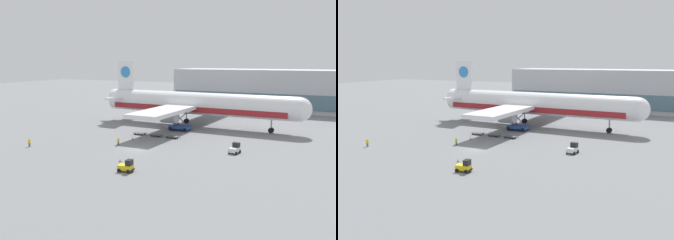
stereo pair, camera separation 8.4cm
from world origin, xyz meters
The scene contains 13 objects.
ground_plane centered at (0.00, 0.00, 0.00)m, with size 400.00×400.00×0.00m, color slate.
terminal_building centered at (21.93, 73.15, 6.99)m, with size 90.00×18.20×14.00m.
airplane_main centered at (-0.67, 29.36, 5.84)m, with size 58.07×48.14×17.00m.
scissor_lift_loader centered at (-1.16, 22.35, 2.07)m, with size 5.25×3.45×5.44m.
baggage_tug_foreground centered at (17.82, 5.88, 0.88)m, with size 2.01×2.66×2.00m.
baggage_tug_mid centered at (6.00, -13.25, 0.88)m, with size 2.59×1.87×2.00m.
baggage_dolly_lead centered at (-7.25, 13.02, 0.39)m, with size 3.75×1.69×0.48m.
baggage_dolly_second centered at (-2.88, 13.02, 0.39)m, with size 3.75×1.69×0.48m.
baggage_dolly_third centered at (1.31, 12.83, 0.39)m, with size 3.75×1.69×0.48m.
ground_crew_near centered at (-20.92, -7.60, 0.97)m, with size 0.49×0.38×1.66m.
ground_crew_far centered at (-5.55, 1.53, 0.99)m, with size 0.53×0.34×1.69m.
traffic_cone_near centered at (-5.92, 7.66, 0.30)m, with size 0.40×0.40×0.62m.
traffic_cone_far centered at (1.83, -8.88, 0.30)m, with size 0.40×0.40×0.61m.
Camera 2 is at (37.28, -61.03, 17.44)m, focal length 40.00 mm.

